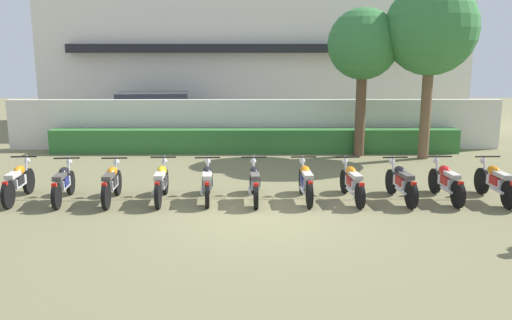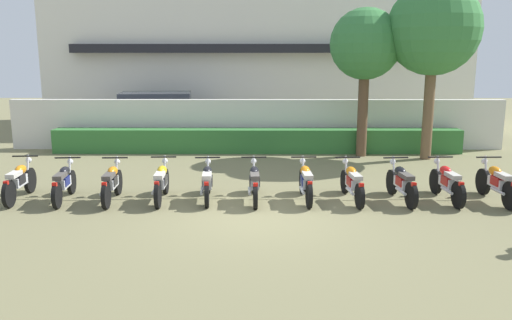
% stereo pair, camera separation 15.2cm
% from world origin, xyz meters
% --- Properties ---
extents(ground, '(60.00, 60.00, 0.00)m').
position_xyz_m(ground, '(0.00, 0.00, 0.00)').
color(ground, olive).
extents(building, '(18.44, 6.50, 6.81)m').
position_xyz_m(building, '(0.00, 14.65, 3.41)').
color(building, silver).
rests_on(building, ground).
extents(compound_wall, '(17.52, 0.30, 1.77)m').
position_xyz_m(compound_wall, '(0.00, 7.88, 0.89)').
color(compound_wall, silver).
rests_on(compound_wall, ground).
extents(hedge_row, '(14.02, 0.70, 0.81)m').
position_xyz_m(hedge_row, '(0.00, 7.18, 0.41)').
color(hedge_row, '#337033').
rests_on(hedge_row, ground).
extents(parked_car, '(4.67, 2.45, 1.89)m').
position_xyz_m(parked_car, '(-3.82, 9.77, 0.94)').
color(parked_car, navy).
rests_on(parked_car, ground).
extents(tree_near_inspector, '(2.30, 2.30, 4.83)m').
position_xyz_m(tree_near_inspector, '(3.50, 6.58, 3.62)').
color(tree_near_inspector, brown).
rests_on(tree_near_inspector, ground).
extents(tree_far_side, '(2.90, 2.90, 5.58)m').
position_xyz_m(tree_far_side, '(5.50, 6.07, 4.09)').
color(tree_far_side, brown).
rests_on(tree_far_side, ground).
extents(motorcycle_in_row_0, '(0.60, 1.90, 0.97)m').
position_xyz_m(motorcycle_in_row_0, '(-5.52, 1.15, 0.45)').
color(motorcycle_in_row_0, black).
rests_on(motorcycle_in_row_0, ground).
extents(motorcycle_in_row_1, '(0.60, 1.83, 0.95)m').
position_xyz_m(motorcycle_in_row_1, '(-4.45, 1.07, 0.44)').
color(motorcycle_in_row_1, black).
rests_on(motorcycle_in_row_1, ground).
extents(motorcycle_in_row_2, '(0.60, 1.82, 0.96)m').
position_xyz_m(motorcycle_in_row_2, '(-3.32, 1.03, 0.45)').
color(motorcycle_in_row_2, black).
rests_on(motorcycle_in_row_2, ground).
extents(motorcycle_in_row_3, '(0.60, 1.85, 0.97)m').
position_xyz_m(motorcycle_in_row_3, '(-2.19, 1.10, 0.45)').
color(motorcycle_in_row_3, black).
rests_on(motorcycle_in_row_3, ground).
extents(motorcycle_in_row_4, '(0.60, 1.79, 0.94)m').
position_xyz_m(motorcycle_in_row_4, '(-1.13, 1.16, 0.44)').
color(motorcycle_in_row_4, black).
rests_on(motorcycle_in_row_4, ground).
extents(motorcycle_in_row_5, '(0.60, 1.93, 0.95)m').
position_xyz_m(motorcycle_in_row_5, '(-0.04, 1.12, 0.44)').
color(motorcycle_in_row_5, black).
rests_on(motorcycle_in_row_5, ground).
extents(motorcycle_in_row_6, '(0.60, 1.83, 0.96)m').
position_xyz_m(motorcycle_in_row_6, '(1.15, 1.12, 0.45)').
color(motorcycle_in_row_6, black).
rests_on(motorcycle_in_row_6, ground).
extents(motorcycle_in_row_7, '(0.60, 1.92, 0.94)m').
position_xyz_m(motorcycle_in_row_7, '(2.23, 1.12, 0.44)').
color(motorcycle_in_row_7, black).
rests_on(motorcycle_in_row_7, ground).
extents(motorcycle_in_row_8, '(0.60, 1.85, 0.96)m').
position_xyz_m(motorcycle_in_row_8, '(3.36, 1.06, 0.45)').
color(motorcycle_in_row_8, black).
rests_on(motorcycle_in_row_8, ground).
extents(motorcycle_in_row_9, '(0.60, 1.88, 0.96)m').
position_xyz_m(motorcycle_in_row_9, '(4.42, 1.12, 0.45)').
color(motorcycle_in_row_9, black).
rests_on(motorcycle_in_row_9, ground).
extents(motorcycle_in_row_10, '(0.60, 1.93, 0.98)m').
position_xyz_m(motorcycle_in_row_10, '(5.53, 1.03, 0.46)').
color(motorcycle_in_row_10, black).
rests_on(motorcycle_in_row_10, ground).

